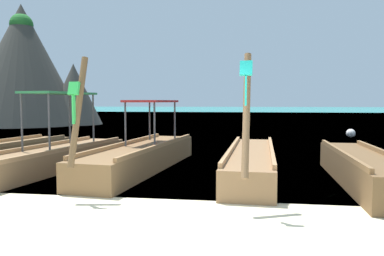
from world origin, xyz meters
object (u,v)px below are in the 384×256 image
Objects in this scene: longtail_boat_red_ribbon at (41,160)px; longtail_boat_turquoise_ribbon at (251,162)px; karst_rock at (28,68)px; longtail_boat_pink_ribbon at (363,169)px; mooring_buoy_near at (351,133)px; longtail_boat_green_ribbon at (142,156)px.

longtail_boat_turquoise_ribbon is (5.30, 0.63, -0.03)m from longtail_boat_red_ribbon.
longtail_boat_red_ribbon reaches higher than longtail_boat_turquoise_ribbon.
longtail_boat_pink_ribbon is at bearing -44.33° from karst_rock.
longtail_boat_pink_ribbon is (7.72, -0.24, -0.01)m from longtail_boat_red_ribbon.
longtail_boat_red_ribbon is 15.13m from mooring_buoy_near.
longtail_boat_pink_ribbon is at bearing -11.97° from longtail_boat_green_ribbon.
karst_rock is (-19.43, 18.98, 4.11)m from longtail_boat_pink_ribbon.
longtail_boat_turquoise_ribbon is 25.19m from karst_rock.
longtail_boat_pink_ribbon reaches higher than mooring_buoy_near.
karst_rock is (-11.71, 18.74, 4.10)m from longtail_boat_red_ribbon.
longtail_boat_turquoise_ribbon is at bearing -5.01° from longtail_boat_green_ribbon.
longtail_boat_green_ribbon is 1.17× the size of longtail_boat_pink_ribbon.
longtail_boat_red_ribbon is at bearing -133.31° from mooring_buoy_near.
longtail_boat_green_ribbon reaches higher than mooring_buoy_near.
longtail_boat_turquoise_ribbon reaches higher than longtail_boat_pink_ribbon.
mooring_buoy_near is (22.09, -7.74, -4.23)m from karst_rock.
longtail_boat_green_ribbon is at bearing 174.99° from longtail_boat_turquoise_ribbon.
longtail_boat_turquoise_ribbon is 1.17× the size of longtail_boat_pink_ribbon.
longtail_boat_green_ribbon is 0.62× the size of karst_rock.
longtail_boat_red_ribbon is at bearing -159.81° from longtail_boat_green_ribbon.
longtail_boat_green_ribbon is 14.80× the size of mooring_buoy_near.
longtail_boat_green_ribbon is 1.00× the size of longtail_boat_turquoise_ribbon.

